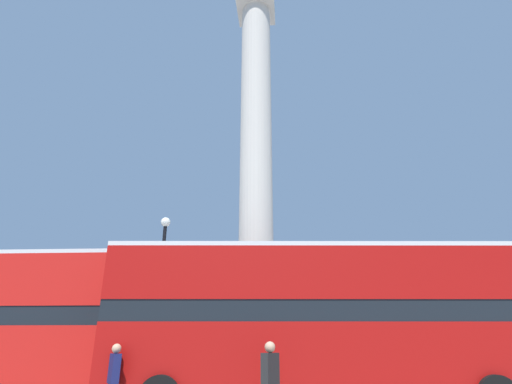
% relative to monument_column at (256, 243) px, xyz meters
% --- Properties ---
extents(monument_column, '(5.79, 5.79, 20.74)m').
position_rel_monument_column_xyz_m(monument_column, '(0.00, 0.00, 0.00)').
color(monument_column, beige).
rests_on(monument_column, ground_plane).
extents(bus_a, '(10.65, 3.11, 4.42)m').
position_rel_monument_column_xyz_m(bus_a, '(-7.09, -4.18, -3.38)').
color(bus_a, red).
rests_on(bus_a, ground_plane).
extents(bus_b, '(11.61, 3.57, 4.29)m').
position_rel_monument_column_xyz_m(bus_b, '(2.14, -5.06, -3.45)').
color(bus_b, '#A80F0C').
rests_on(bus_b, ground_plane).
extents(equestrian_statue, '(4.44, 4.06, 6.10)m').
position_rel_monument_column_xyz_m(equestrian_statue, '(-9.24, 2.96, -4.14)').
color(equestrian_statue, beige).
rests_on(equestrian_statue, ground_plane).
extents(street_lamp, '(0.38, 0.38, 6.47)m').
position_rel_monument_column_xyz_m(street_lamp, '(-3.50, -1.89, -2.44)').
color(street_lamp, black).
rests_on(street_lamp, ground_plane).
extents(pedestrian_near_lamp, '(0.40, 0.46, 1.69)m').
position_rel_monument_column_xyz_m(pedestrian_near_lamp, '(-2.79, -6.97, -4.88)').
color(pedestrian_near_lamp, '#28282D').
rests_on(pedestrian_near_lamp, ground_plane).
extents(pedestrian_by_plinth, '(0.38, 0.49, 1.73)m').
position_rel_monument_column_xyz_m(pedestrian_by_plinth, '(0.94, -7.86, -4.84)').
color(pedestrian_by_plinth, '#192347').
rests_on(pedestrian_by_plinth, ground_plane).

